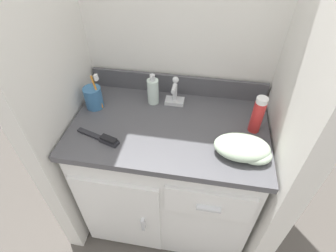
{
  "coord_description": "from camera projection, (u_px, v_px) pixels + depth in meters",
  "views": [
    {
      "loc": [
        0.14,
        -0.83,
        1.53
      ],
      "look_at": [
        0.0,
        -0.03,
        0.76
      ],
      "focal_mm": 28.0,
      "sensor_mm": 36.0,
      "label": 1
    }
  ],
  "objects": [
    {
      "name": "ground_plane",
      "position": [
        169.0,
        211.0,
        1.66
      ],
      "size": [
        6.0,
        6.0,
        0.0
      ],
      "primitive_type": "plane",
      "color": "#4C4742"
    },
    {
      "name": "wall_back",
      "position": [
        181.0,
        16.0,
        1.13
      ],
      "size": [
        1.05,
        0.08,
        2.2
      ],
      "primitive_type": "cube",
      "color": "silver",
      "rests_on": "ground_plane"
    },
    {
      "name": "wall_left",
      "position": [
        41.0,
        39.0,
        0.97
      ],
      "size": [
        0.08,
        0.6,
        2.2
      ],
      "primitive_type": "cube",
      "color": "silver",
      "rests_on": "ground_plane"
    },
    {
      "name": "wall_right",
      "position": [
        316.0,
        61.0,
        0.85
      ],
      "size": [
        0.08,
        0.6,
        2.2
      ],
      "primitive_type": "cube",
      "color": "silver",
      "rests_on": "ground_plane"
    },
    {
      "name": "vanity",
      "position": [
        168.0,
        175.0,
        1.39
      ],
      "size": [
        0.87,
        0.54,
        0.74
      ],
      "color": "white",
      "rests_on": "ground_plane"
    },
    {
      "name": "backsplash",
      "position": [
        177.0,
        84.0,
        1.3
      ],
      "size": [
        0.87,
        0.02,
        0.1
      ],
      "color": "#4C4C51",
      "rests_on": "vanity"
    },
    {
      "name": "sink_faucet",
      "position": [
        175.0,
        95.0,
        1.24
      ],
      "size": [
        0.09,
        0.09,
        0.14
      ],
      "color": "silver",
      "rests_on": "vanity"
    },
    {
      "name": "toothbrush_cup",
      "position": [
        94.0,
        97.0,
        1.21
      ],
      "size": [
        0.09,
        0.08,
        0.19
      ],
      "color": "teal",
      "rests_on": "vanity"
    },
    {
      "name": "soap_dispenser",
      "position": [
        153.0,
        91.0,
        1.23
      ],
      "size": [
        0.05,
        0.06,
        0.16
      ],
      "color": "silver",
      "rests_on": "vanity"
    },
    {
      "name": "shaving_cream_can",
      "position": [
        258.0,
        115.0,
        1.07
      ],
      "size": [
        0.05,
        0.05,
        0.17
      ],
      "color": "red",
      "rests_on": "vanity"
    },
    {
      "name": "hairbrush",
      "position": [
        103.0,
        138.0,
        1.08
      ],
      "size": [
        0.2,
        0.09,
        0.03
      ],
      "rotation": [
        0.0,
        0.0,
        -0.3
      ],
      "color": "#232328",
      "rests_on": "vanity"
    },
    {
      "name": "hand_towel",
      "position": [
        245.0,
        149.0,
        1.0
      ],
      "size": [
        0.22,
        0.14,
        0.07
      ],
      "color": "#A8BCA3",
      "rests_on": "vanity"
    }
  ]
}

